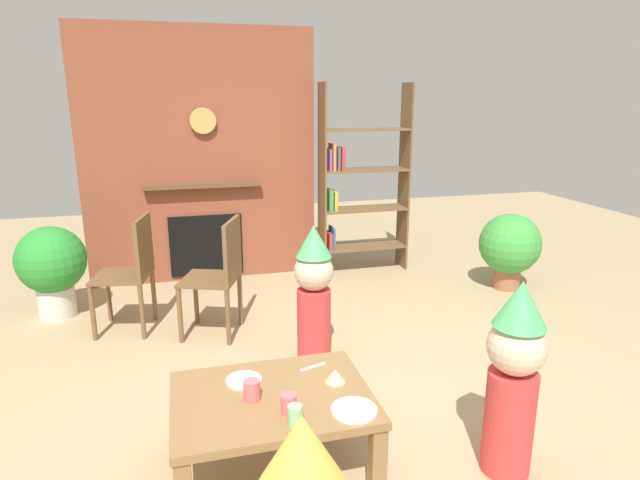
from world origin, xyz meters
The scene contains 17 objects.
ground_plane centered at (0.00, 0.00, 0.00)m, with size 12.00×12.00×0.00m, color tan.
brick_fireplace_feature centered at (-0.45, 2.60, 1.19)m, with size 2.20×0.28×2.40m.
bookshelf centered at (1.08, 2.40, 0.90)m, with size 0.90×0.28×1.90m.
coffee_table centered at (-0.31, -0.45, 0.35)m, with size 0.93×0.69×0.41m.
paper_cup_near_left centered at (-0.25, -0.71, 0.46)m, with size 0.06×0.06×0.09m, color #8CD18C.
paper_cup_near_right centered at (-0.26, -0.61, 0.46)m, with size 0.07×0.07×0.09m, color #E5666B.
paper_cup_center centered at (-0.41, -0.46, 0.46)m, with size 0.08×0.08×0.10m, color #E5666B.
paper_plate_front centered at (-0.42, -0.29, 0.42)m, with size 0.18×0.18×0.01m, color white.
paper_plate_rear centered at (0.02, -0.68, 0.42)m, with size 0.21×0.21×0.01m, color white.
birthday_cake_slice centered at (0.01, -0.41, 0.44)m, with size 0.10×0.10×0.07m, color #EAC68C.
table_fork centered at (-0.06, -0.24, 0.41)m, with size 0.15×0.02×0.01m, color silver.
child_in_pink centered at (0.78, -0.73, 0.52)m, with size 0.27×0.27×0.98m.
child_by_the_chairs centered at (0.16, 0.60, 0.51)m, with size 0.26×0.26×0.96m.
dining_chair_left centered at (-1.05, 1.43, 0.51)m, with size 0.47×0.47×0.90m.
dining_chair_middle centered at (-0.41, 1.18, 0.51)m, with size 0.52×0.52×0.90m.
potted_plant_tall centered at (2.28, 1.50, 0.42)m, with size 0.56×0.56×0.72m.
potted_plant_short centered at (-1.71, 1.87, 0.45)m, with size 0.54×0.54×0.76m.
Camera 1 is at (-0.66, -2.65, 1.77)m, focal length 29.83 mm.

